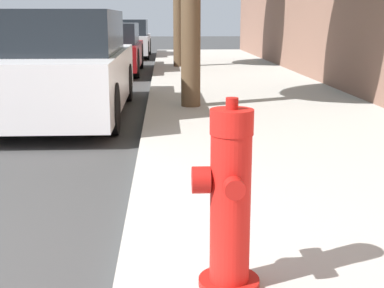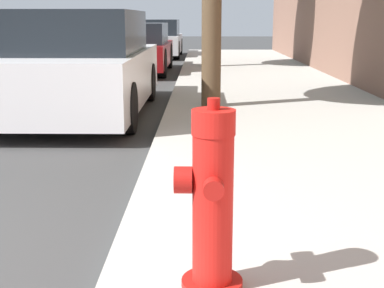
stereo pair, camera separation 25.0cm
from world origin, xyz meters
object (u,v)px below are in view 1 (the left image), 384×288
parked_car_mid (107,49)px  parked_car_far (124,39)px  fire_hydrant (229,202)px  parked_car_near (59,67)px

parked_car_mid → parked_car_far: (0.02, 5.81, 0.02)m
fire_hydrant → parked_car_near: bearing=108.6°
parked_car_near → parked_car_mid: (0.06, 6.22, -0.09)m
parked_car_mid → parked_car_far: 5.81m
fire_hydrant → parked_car_near: 5.65m
parked_car_far → parked_car_near: bearing=-90.4°
parked_car_mid → parked_car_far: bearing=89.8°
fire_hydrant → parked_car_mid: size_ratio=0.23×
parked_car_near → parked_car_mid: bearing=89.5°
fire_hydrant → parked_car_mid: 11.70m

